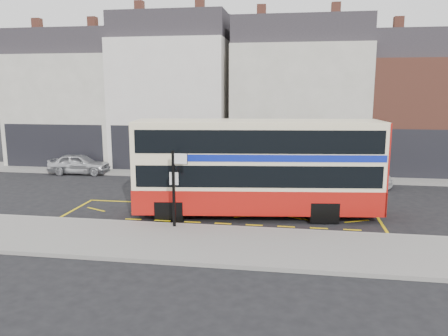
% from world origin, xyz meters
% --- Properties ---
extents(ground, '(120.00, 120.00, 0.00)m').
position_xyz_m(ground, '(0.00, 0.00, 0.00)').
color(ground, black).
rests_on(ground, ground).
extents(pavement, '(40.00, 4.00, 0.15)m').
position_xyz_m(pavement, '(0.00, -2.30, 0.07)').
color(pavement, gray).
rests_on(pavement, ground).
extents(kerb, '(40.00, 0.15, 0.15)m').
position_xyz_m(kerb, '(0.00, -0.38, 0.07)').
color(kerb, gray).
rests_on(kerb, ground).
extents(far_pavement, '(50.00, 3.00, 0.15)m').
position_xyz_m(far_pavement, '(0.00, 11.00, 0.07)').
color(far_pavement, gray).
rests_on(far_pavement, ground).
extents(road_markings, '(14.00, 3.40, 0.01)m').
position_xyz_m(road_markings, '(0.00, 1.60, 0.01)').
color(road_markings, '#D8B90B').
rests_on(road_markings, ground).
extents(terrace_far_left, '(8.00, 8.01, 10.80)m').
position_xyz_m(terrace_far_left, '(-13.50, 14.99, 4.82)').
color(terrace_far_left, beige).
rests_on(terrace_far_left, ground).
extents(terrace_left, '(8.00, 8.01, 11.80)m').
position_xyz_m(terrace_left, '(-5.50, 14.99, 5.32)').
color(terrace_left, silver).
rests_on(terrace_left, ground).
extents(terrace_green_shop, '(9.00, 8.01, 11.30)m').
position_xyz_m(terrace_green_shop, '(3.50, 14.99, 5.07)').
color(terrace_green_shop, beige).
rests_on(terrace_green_shop, ground).
extents(terrace_right, '(9.00, 8.01, 10.30)m').
position_xyz_m(terrace_right, '(12.50, 14.99, 4.57)').
color(terrace_right, brown).
rests_on(terrace_right, ground).
extents(double_decker_bus, '(10.99, 3.83, 4.30)m').
position_xyz_m(double_decker_bus, '(1.67, 1.76, 2.26)').
color(double_decker_bus, beige).
rests_on(double_decker_bus, ground).
extents(bus_stop_post, '(0.77, 0.13, 3.10)m').
position_xyz_m(bus_stop_post, '(-1.44, -0.73, 2.01)').
color(bus_stop_post, black).
rests_on(bus_stop_post, pavement).
extents(car_silver, '(4.12, 1.89, 1.37)m').
position_xyz_m(car_silver, '(-10.97, 9.71, 0.69)').
color(car_silver, silver).
rests_on(car_silver, ground).
extents(car_grey, '(4.01, 1.78, 1.28)m').
position_xyz_m(car_grey, '(-3.58, 9.65, 0.64)').
color(car_grey, '#42454A').
rests_on(car_grey, ground).
extents(car_white, '(5.10, 3.10, 1.38)m').
position_xyz_m(car_white, '(6.58, 8.92, 0.69)').
color(car_white, silver).
rests_on(car_white, ground).
extents(street_tree_right, '(2.20, 2.20, 4.76)m').
position_xyz_m(street_tree_right, '(8.14, 11.32, 3.24)').
color(street_tree_right, '#332316').
rests_on(street_tree_right, ground).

